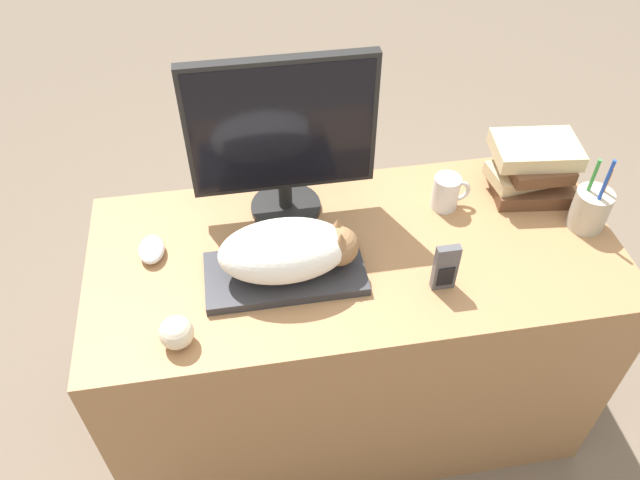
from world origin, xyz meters
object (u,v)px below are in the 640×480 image
keyboard (285,274)px  phone (445,268)px  coffee_mug (447,192)px  monitor (282,134)px  baseball (176,333)px  computer_mouse (151,249)px  cat (290,250)px  pen_cup (590,209)px  book_stack (532,168)px

keyboard → phone: bearing=-13.8°
coffee_mug → monitor: bearing=172.6°
keyboard → coffee_mug: size_ratio=3.69×
coffee_mug → baseball: bearing=-154.5°
keyboard → computer_mouse: computer_mouse is taller
cat → computer_mouse: (-0.33, 0.13, -0.07)m
pen_cup → coffee_mug: bearing=158.6°
monitor → book_stack: monitor is taller
coffee_mug → pen_cup: size_ratio=0.45×
monitor → phone: (0.33, -0.33, -0.18)m
cat → coffee_mug: 0.48m
cat → coffee_mug: size_ratio=3.19×
monitor → computer_mouse: monitor is taller
coffee_mug → baseball: coffee_mug is taller
keyboard → coffee_mug: (0.46, 0.18, 0.04)m
baseball → phone: (0.62, 0.06, 0.03)m
baseball → book_stack: (0.95, 0.36, 0.04)m
coffee_mug → pen_cup: bearing=-21.4°
cat → pen_cup: pen_cup is taller
baseball → book_stack: 1.02m
computer_mouse → pen_cup: (1.11, -0.08, 0.04)m
cat → baseball: bearing=-150.3°
cat → pen_cup: size_ratio=1.44×
monitor → pen_cup: bearing=-13.8°
cat → coffee_mug: (0.44, 0.18, -0.04)m
keyboard → cat: size_ratio=1.16×
baseball → computer_mouse: bearing=102.7°
computer_mouse → phone: (0.68, -0.22, 0.05)m
pen_cup → phone: pen_cup is taller
keyboard → pen_cup: (0.79, 0.05, 0.05)m
cat → pen_cup: (0.78, 0.05, -0.03)m
computer_mouse → cat: bearing=-21.0°
keyboard → computer_mouse: bearing=158.1°
phone → coffee_mug: bearing=71.3°
computer_mouse → coffee_mug: coffee_mug is taller
monitor → baseball: monitor is taller
coffee_mug → cat: bearing=-157.3°
monitor → book_stack: bearing=-2.6°
pen_cup → baseball: bearing=-168.9°
cat → book_stack: (0.68, 0.21, -0.01)m
cat → phone: size_ratio=2.54×
keyboard → monitor: bearing=82.3°
cat → phone: bearing=-14.4°
baseball → book_stack: size_ratio=0.32×
computer_mouse → baseball: bearing=-77.3°
phone → book_stack: size_ratio=0.55×
keyboard → cat: cat is taller
keyboard → phone: (0.36, -0.09, 0.05)m
keyboard → coffee_mug: bearing=22.0°
coffee_mug → baseball: (-0.71, -0.34, -0.01)m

